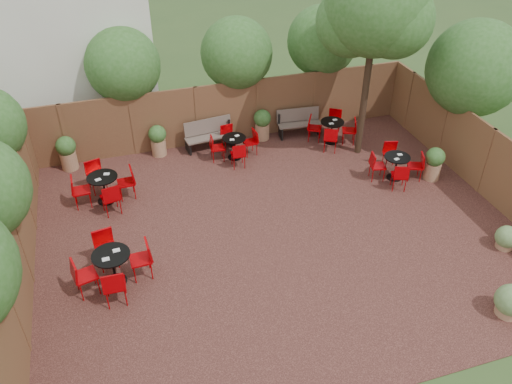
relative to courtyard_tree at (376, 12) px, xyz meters
name	(u,v)px	position (x,y,z in m)	size (l,w,h in m)	color
ground	(279,231)	(-3.70, -2.97, -4.42)	(80.00, 80.00, 0.00)	#354F23
courtyard_paving	(279,231)	(-3.70, -2.97, -4.41)	(12.00, 10.00, 0.02)	#321714
fence_back	(228,112)	(-3.70, 2.03, -3.42)	(12.00, 0.08, 2.00)	#512D1E
fence_left	(21,249)	(-9.70, -2.97, -3.42)	(0.08, 10.00, 2.00)	#512D1E
fence_right	(486,161)	(2.30, -2.97, -3.42)	(0.08, 10.00, 2.00)	#512D1E
neighbour_building	(60,3)	(-8.20, 5.03, -0.42)	(5.00, 4.00, 8.00)	silver
overhang_foliage	(224,97)	(-4.39, -0.42, -1.70)	(15.93, 10.70, 2.78)	#2A581C
courtyard_tree	(376,12)	(0.00, 0.00, 0.00)	(2.93, 2.85, 6.01)	black
park_bench_left	(209,134)	(-4.43, 1.66, -3.91)	(1.60, 0.69, 0.96)	brown
park_bench_right	(299,122)	(-1.38, 1.65, -3.94)	(1.47, 0.60, 0.89)	brown
bistro_tables	(230,180)	(-4.45, -0.98, -3.95)	(9.85, 6.06, 0.96)	black
planters	(223,144)	(-4.18, 0.84, -3.84)	(10.68, 4.32, 1.07)	#9F714F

